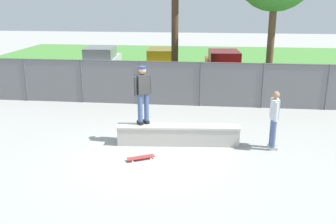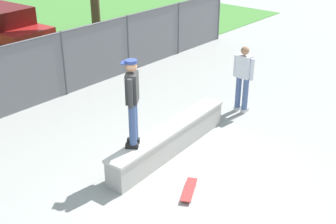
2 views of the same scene
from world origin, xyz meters
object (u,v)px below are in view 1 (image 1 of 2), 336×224
object	(u,v)px
skateboard	(141,157)
car_red	(223,65)
car_silver	(101,61)
bystander	(274,118)
car_yellow	(162,63)
skateboarder	(143,92)
concrete_ledge	(178,135)

from	to	relation	value
skateboard	car_red	bearing A→B (deg)	76.77
skateboard	car_silver	xyz separation A→B (m)	(-4.56, 11.85, 0.77)
car_red	bystander	distance (m)	9.95
car_yellow	skateboarder	bearing A→B (deg)	-86.02
car_yellow	car_red	distance (m)	3.52
car_yellow	car_red	xyz separation A→B (m)	(3.48, -0.49, 0.00)
car_yellow	skateboard	bearing A→B (deg)	-85.76
car_red	skateboard	bearing A→B (deg)	-103.23
car_silver	car_red	distance (m)	7.21
skateboarder	car_yellow	bearing A→B (deg)	93.98
concrete_ledge	bystander	bearing A→B (deg)	-0.84
concrete_ledge	car_red	size ratio (longest dim) A/B	0.89
skateboard	bystander	xyz separation A→B (m)	(3.85, 1.26, 0.94)
car_red	skateboarder	bearing A→B (deg)	-105.75
concrete_ledge	bystander	distance (m)	2.97
bystander	concrete_ledge	bearing A→B (deg)	179.16
car_silver	bystander	xyz separation A→B (m)	(8.41, -10.59, 0.17)
car_silver	car_yellow	distance (m)	3.70
skateboarder	skateboard	bearing A→B (deg)	-83.78
skateboarder	bystander	size ratio (longest dim) A/B	1.01
skateboard	bystander	distance (m)	4.15
skateboarder	car_silver	world-z (taller)	skateboarder
skateboarder	car_silver	distance (m)	11.44
skateboard	car_silver	distance (m)	12.72
car_silver	skateboard	bearing A→B (deg)	-68.97
car_silver	car_red	xyz separation A→B (m)	(7.18, -0.72, 0.00)
concrete_ledge	skateboarder	world-z (taller)	skateboarder
car_red	bystander	size ratio (longest dim) A/B	2.38
concrete_ledge	car_silver	world-z (taller)	car_silver
skateboard	skateboarder	bearing A→B (deg)	96.22
concrete_ledge	skateboarder	xyz separation A→B (m)	(-1.10, 0.03, 1.34)
car_red	bystander	xyz separation A→B (m)	(1.23, -9.88, 0.17)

